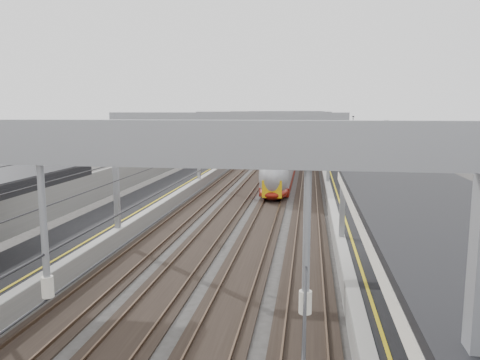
% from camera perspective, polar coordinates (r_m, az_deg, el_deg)
% --- Properties ---
extents(platform_left, '(4.00, 120.00, 1.00)m').
position_cam_1_polar(platform_left, '(49.98, -6.10, 0.14)').
color(platform_left, black).
rests_on(platform_left, ground).
extents(platform_right, '(4.00, 120.00, 1.00)m').
position_cam_1_polar(platform_right, '(48.51, 12.52, -0.27)').
color(platform_right, black).
rests_on(platform_right, ground).
extents(tracks, '(11.40, 140.00, 0.20)m').
position_cam_1_polar(tracks, '(48.67, 3.07, -0.59)').
color(tracks, black).
rests_on(tracks, ground).
extents(overhead_line, '(13.00, 140.00, 6.60)m').
position_cam_1_polar(overhead_line, '(54.67, 3.78, 6.82)').
color(overhead_line, '#909398').
rests_on(overhead_line, platform_left).
extents(overbridge, '(22.00, 2.20, 6.90)m').
position_cam_1_polar(overbridge, '(102.98, 6.02, 7.09)').
color(overbridge, slate).
rests_on(overbridge, ground).
extents(wall_left, '(0.30, 120.00, 3.20)m').
position_cam_1_polar(wall_left, '(50.73, -9.62, 1.44)').
color(wall_left, slate).
rests_on(wall_left, ground).
extents(wall_right, '(0.30, 120.00, 3.20)m').
position_cam_1_polar(wall_right, '(48.70, 16.32, 0.93)').
color(wall_right, slate).
rests_on(wall_right, ground).
extents(train, '(2.61, 47.62, 4.14)m').
position_cam_1_polar(train, '(60.48, 5.61, 3.05)').
color(train, maroon).
rests_on(train, ground).
extents(signal_green, '(0.32, 0.32, 3.48)m').
position_cam_1_polar(signal_green, '(76.49, 1.18, 4.51)').
color(signal_green, black).
rests_on(signal_green, ground).
extents(signal_red_near, '(0.32, 0.32, 3.48)m').
position_cam_1_polar(signal_red_near, '(72.99, 7.46, 4.25)').
color(signal_red_near, black).
rests_on(signal_red_near, ground).
extents(signal_red_far, '(0.32, 0.32, 3.48)m').
position_cam_1_polar(signal_red_far, '(78.98, 9.14, 4.53)').
color(signal_red_far, black).
rests_on(signal_red_far, ground).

